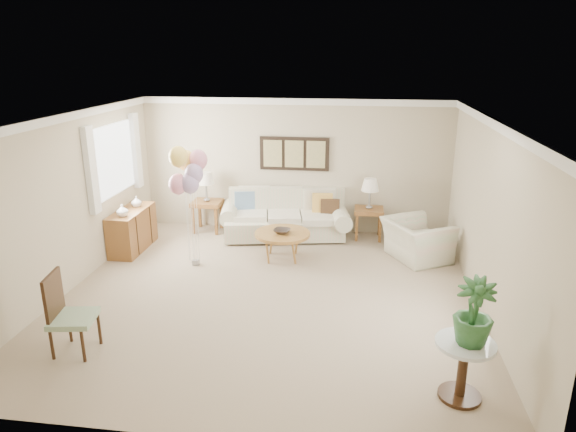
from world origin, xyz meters
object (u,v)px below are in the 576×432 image
(sofa, at_px, (285,219))
(coffee_table, at_px, (282,235))
(accent_chair, at_px, (67,312))
(armchair, at_px, (417,240))
(balloon_cluster, at_px, (188,170))

(sofa, bearing_deg, coffee_table, -84.22)
(sofa, distance_m, coffee_table, 1.14)
(sofa, height_order, coffee_table, sofa)
(sofa, relative_size, accent_chair, 2.63)
(sofa, height_order, accent_chair, accent_chair)
(armchair, bearing_deg, sofa, 42.82)
(coffee_table, xyz_separation_m, balloon_cluster, (-1.45, -0.49, 1.19))
(sofa, xyz_separation_m, coffee_table, (0.11, -1.13, 0.08))
(armchair, xyz_separation_m, balloon_cluster, (-3.74, -0.82, 1.30))
(coffee_table, bearing_deg, sofa, 95.78)
(coffee_table, distance_m, accent_chair, 3.82)
(sofa, relative_size, coffee_table, 2.75)
(sofa, relative_size, armchair, 2.51)
(coffee_table, xyz_separation_m, accent_chair, (-2.09, -3.19, 0.07))
(armchair, bearing_deg, balloon_cluster, 73.58)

